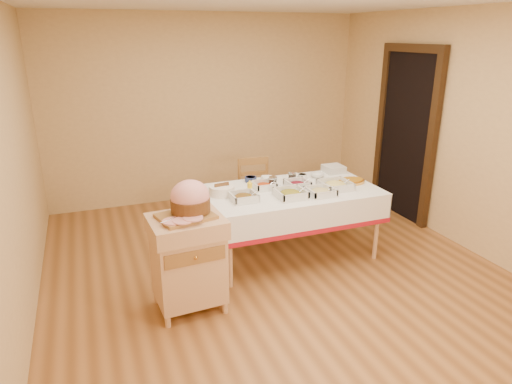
{
  "coord_description": "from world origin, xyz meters",
  "views": [
    {
      "loc": [
        -1.67,
        -3.83,
        2.32
      ],
      "look_at": [
        -0.13,
        0.2,
        0.82
      ],
      "focal_mm": 32.0,
      "sensor_mm": 36.0,
      "label": 1
    }
  ],
  "objects_px": {
    "dining_table": "(291,204)",
    "preserve_jar_left": "(273,182)",
    "preserve_jar_right": "(292,177)",
    "dining_chair": "(256,195)",
    "plate_stack": "(334,169)",
    "brass_platter": "(351,181)",
    "mustard_bottle": "(250,188)",
    "butcher_cart": "(188,258)",
    "ham_on_board": "(190,201)",
    "bread_basket": "(222,190)"
  },
  "relations": [
    {
      "from": "dining_table",
      "to": "preserve_jar_left",
      "type": "relative_size",
      "value": 16.01
    },
    {
      "from": "preserve_jar_right",
      "to": "dining_chair",
      "type": "bearing_deg",
      "value": 116.54
    },
    {
      "from": "plate_stack",
      "to": "brass_platter",
      "type": "relative_size",
      "value": 0.69
    },
    {
      "from": "dining_chair",
      "to": "mustard_bottle",
      "type": "bearing_deg",
      "value": -115.25
    },
    {
      "from": "dining_chair",
      "to": "preserve_jar_left",
      "type": "height_order",
      "value": "dining_chair"
    },
    {
      "from": "dining_table",
      "to": "plate_stack",
      "type": "distance_m",
      "value": 0.86
    },
    {
      "from": "butcher_cart",
      "to": "preserve_jar_left",
      "type": "bearing_deg",
      "value": 34.77
    },
    {
      "from": "preserve_jar_right",
      "to": "brass_platter",
      "type": "distance_m",
      "value": 0.64
    },
    {
      "from": "butcher_cart",
      "to": "preserve_jar_left",
      "type": "distance_m",
      "value": 1.39
    },
    {
      "from": "ham_on_board",
      "to": "plate_stack",
      "type": "xyz_separation_m",
      "value": [
        1.95,
        0.99,
        -0.2
      ]
    },
    {
      "from": "butcher_cart",
      "to": "mustard_bottle",
      "type": "bearing_deg",
      "value": 38.2
    },
    {
      "from": "preserve_jar_right",
      "to": "mustard_bottle",
      "type": "height_order",
      "value": "mustard_bottle"
    },
    {
      "from": "butcher_cart",
      "to": "preserve_jar_right",
      "type": "height_order",
      "value": "preserve_jar_right"
    },
    {
      "from": "ham_on_board",
      "to": "butcher_cart",
      "type": "bearing_deg",
      "value": -141.97
    },
    {
      "from": "preserve_jar_left",
      "to": "brass_platter",
      "type": "xyz_separation_m",
      "value": [
        0.86,
        -0.17,
        -0.03
      ]
    },
    {
      "from": "bread_basket",
      "to": "plate_stack",
      "type": "relative_size",
      "value": 1.17
    },
    {
      "from": "butcher_cart",
      "to": "brass_platter",
      "type": "distance_m",
      "value": 2.08
    },
    {
      "from": "dining_chair",
      "to": "preserve_jar_left",
      "type": "xyz_separation_m",
      "value": [
        -0.03,
        -0.59,
        0.35
      ]
    },
    {
      "from": "butcher_cart",
      "to": "preserve_jar_right",
      "type": "bearing_deg",
      "value": 32.11
    },
    {
      "from": "dining_table",
      "to": "ham_on_board",
      "type": "bearing_deg",
      "value": -153.86
    },
    {
      "from": "dining_table",
      "to": "butcher_cart",
      "type": "bearing_deg",
      "value": -153.35
    },
    {
      "from": "preserve_jar_left",
      "to": "plate_stack",
      "type": "height_order",
      "value": "preserve_jar_left"
    },
    {
      "from": "preserve_jar_left",
      "to": "preserve_jar_right",
      "type": "xyz_separation_m",
      "value": [
        0.28,
        0.1,
        0.0
      ]
    },
    {
      "from": "dining_table",
      "to": "brass_platter",
      "type": "height_order",
      "value": "brass_platter"
    },
    {
      "from": "butcher_cart",
      "to": "plate_stack",
      "type": "bearing_deg",
      "value": 27.15
    },
    {
      "from": "plate_stack",
      "to": "preserve_jar_right",
      "type": "bearing_deg",
      "value": -165.81
    },
    {
      "from": "preserve_jar_right",
      "to": "brass_platter",
      "type": "relative_size",
      "value": 0.36
    },
    {
      "from": "preserve_jar_left",
      "to": "brass_platter",
      "type": "bearing_deg",
      "value": -11.43
    },
    {
      "from": "mustard_bottle",
      "to": "plate_stack",
      "type": "height_order",
      "value": "mustard_bottle"
    },
    {
      "from": "bread_basket",
      "to": "plate_stack",
      "type": "bearing_deg",
      "value": 11.5
    },
    {
      "from": "bread_basket",
      "to": "dining_chair",
      "type": "bearing_deg",
      "value": 46.06
    },
    {
      "from": "preserve_jar_right",
      "to": "mustard_bottle",
      "type": "bearing_deg",
      "value": -157.57
    },
    {
      "from": "dining_chair",
      "to": "bread_basket",
      "type": "bearing_deg",
      "value": -133.94
    },
    {
      "from": "preserve_jar_right",
      "to": "bread_basket",
      "type": "bearing_deg",
      "value": -170.46
    },
    {
      "from": "mustard_bottle",
      "to": "bread_basket",
      "type": "bearing_deg",
      "value": 159.29
    },
    {
      "from": "butcher_cart",
      "to": "dining_table",
      "type": "bearing_deg",
      "value": 26.65
    },
    {
      "from": "dining_chair",
      "to": "preserve_jar_right",
      "type": "distance_m",
      "value": 0.65
    },
    {
      "from": "preserve_jar_right",
      "to": "plate_stack",
      "type": "xyz_separation_m",
      "value": [
        0.61,
        0.15,
        -0.01
      ]
    },
    {
      "from": "dining_chair",
      "to": "mustard_bottle",
      "type": "height_order",
      "value": "mustard_bottle"
    },
    {
      "from": "dining_chair",
      "to": "brass_platter",
      "type": "distance_m",
      "value": 1.17
    },
    {
      "from": "mustard_bottle",
      "to": "plate_stack",
      "type": "relative_size",
      "value": 0.71
    },
    {
      "from": "plate_stack",
      "to": "brass_platter",
      "type": "distance_m",
      "value": 0.43
    },
    {
      "from": "mustard_bottle",
      "to": "brass_platter",
      "type": "distance_m",
      "value": 1.18
    },
    {
      "from": "preserve_jar_left",
      "to": "preserve_jar_right",
      "type": "distance_m",
      "value": 0.29
    },
    {
      "from": "preserve_jar_right",
      "to": "bread_basket",
      "type": "relative_size",
      "value": 0.45
    },
    {
      "from": "mustard_bottle",
      "to": "bread_basket",
      "type": "distance_m",
      "value": 0.28
    },
    {
      "from": "preserve_jar_left",
      "to": "preserve_jar_right",
      "type": "height_order",
      "value": "preserve_jar_right"
    },
    {
      "from": "dining_table",
      "to": "brass_platter",
      "type": "xyz_separation_m",
      "value": [
        0.71,
        -0.03,
        0.18
      ]
    },
    {
      "from": "dining_table",
      "to": "preserve_jar_right",
      "type": "relative_size",
      "value": 15.65
    },
    {
      "from": "dining_chair",
      "to": "ham_on_board",
      "type": "height_order",
      "value": "ham_on_board"
    }
  ]
}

